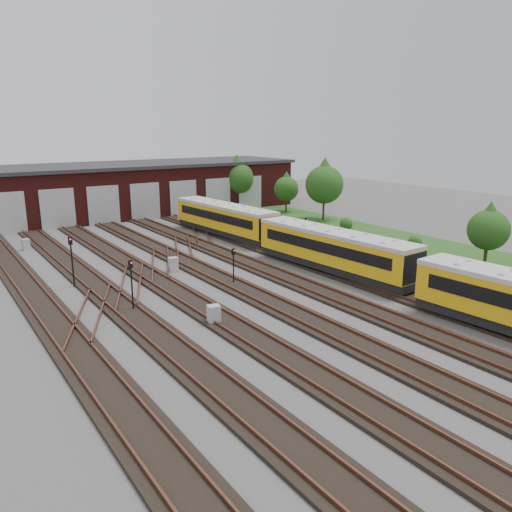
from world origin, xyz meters
TOP-DOWN VIEW (x-y plane):
  - ground at (0.00, 0.00)m, footprint 120.00×120.00m
  - track_network at (-0.17, 0.59)m, footprint 30.40×70.00m
  - maintenance_shed at (-0.01, 39.97)m, footprint 51.00×12.50m
  - grass_verge at (19.00, 10.00)m, footprint 8.00×55.00m
  - metro_train at (6.00, 4.73)m, footprint 3.49×46.46m
  - signal_mast_0 at (-11.23, 12.33)m, footprint 0.29×0.27m
  - signal_mast_1 at (-9.61, 5.39)m, footprint 0.27×0.26m
  - signal_mast_2 at (-1.79, 6.48)m, footprint 0.25×0.24m
  - signal_mast_3 at (8.80, 11.26)m, footprint 0.26×0.24m
  - relay_cabinet_0 at (-6.61, 0.86)m, footprint 0.78×0.69m
  - relay_cabinet_1 at (-11.86, 25.86)m, footprint 0.69×0.61m
  - relay_cabinet_2 at (-3.89, 11.89)m, footprint 0.76×0.66m
  - relay_cabinet_3 at (5.60, 29.96)m, footprint 0.61×0.53m
  - relay_cabinet_4 at (12.26, 7.80)m, footprint 0.64×0.53m
  - tree_0 at (16.59, 35.00)m, footprint 4.42×4.42m
  - tree_1 at (20.34, 29.02)m, footprint 3.21×3.21m
  - tree_2 at (20.47, 21.92)m, footprint 4.49×4.49m
  - tree_3 at (17.10, -0.90)m, footprint 3.18×3.18m
  - bush_0 at (18.12, 6.66)m, footprint 1.29×1.29m
  - bush_1 at (19.16, 16.72)m, footprint 1.40×1.40m
  - bush_2 at (19.14, 35.00)m, footprint 1.34×1.34m

SIDE VIEW (x-z plane):
  - ground at x=0.00m, z-range 0.00..0.00m
  - grass_verge at x=19.00m, z-range 0.00..0.05m
  - track_network at x=-0.17m, z-range -0.06..0.27m
  - relay_cabinet_3 at x=5.60m, z-range 0.00..0.90m
  - relay_cabinet_1 at x=-11.86m, z-range 0.00..1.02m
  - relay_cabinet_4 at x=12.26m, z-range 0.00..1.06m
  - relay_cabinet_2 at x=-3.89m, z-range 0.00..1.13m
  - relay_cabinet_0 at x=-6.61m, z-range 0.00..1.13m
  - bush_0 at x=18.12m, z-range 0.00..1.29m
  - bush_2 at x=19.14m, z-range 0.00..1.34m
  - bush_1 at x=19.16m, z-range 0.00..1.40m
  - signal_mast_2 at x=-1.79m, z-range 0.38..3.01m
  - metro_train at x=6.00m, z-range 0.37..3.33m
  - signal_mast_3 at x=8.80m, z-range 0.42..3.42m
  - signal_mast_1 at x=-9.61m, z-range 0.44..3.65m
  - signal_mast_0 at x=-11.23m, z-range 0.49..4.06m
  - maintenance_shed at x=-0.01m, z-range 0.03..6.38m
  - tree_3 at x=17.10m, z-range 0.75..6.02m
  - tree_1 at x=20.34m, z-range 0.76..6.07m
  - tree_0 at x=16.59m, z-range 1.04..8.37m
  - tree_2 at x=20.47m, z-range 1.06..8.50m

